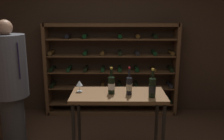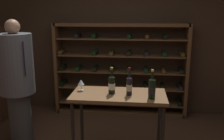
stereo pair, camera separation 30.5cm
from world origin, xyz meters
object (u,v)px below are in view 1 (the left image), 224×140
wine_glass_stemmed_center (79,84)px  wine_bottle_green_slim (111,84)px  wine_bottle_red_label (152,87)px  wine_rack (112,70)px  wine_bottle_amber_reserve (129,85)px  person_guest_blue_shirt (10,81)px  tasting_table (118,102)px

wine_glass_stemmed_center → wine_bottle_green_slim: bearing=-11.1°
wine_bottle_red_label → wine_glass_stemmed_center: bearing=166.7°
wine_rack → wine_bottle_amber_reserve: 1.70m
wine_bottle_green_slim → wine_glass_stemmed_center: size_ratio=2.33×
wine_rack → wine_bottle_green_slim: 1.65m
person_guest_blue_shirt → wine_bottle_amber_reserve: 1.69m
wine_bottle_red_label → wine_bottle_amber_reserve: wine_bottle_red_label is taller
tasting_table → person_guest_blue_shirt: person_guest_blue_shirt is taller
wine_rack → wine_glass_stemmed_center: bearing=-104.9°
wine_rack → wine_glass_stemmed_center: 1.62m
wine_glass_stemmed_center → wine_bottle_amber_reserve: bearing=-10.4°
wine_rack → tasting_table: size_ratio=2.11×
wine_rack → wine_bottle_amber_reserve: size_ratio=7.15×
wine_rack → person_guest_blue_shirt: person_guest_blue_shirt is taller
wine_rack → person_guest_blue_shirt: bearing=-137.7°
wine_bottle_green_slim → wine_glass_stemmed_center: 0.42m
tasting_table → wine_bottle_amber_reserve: bearing=-15.6°
wine_bottle_red_label → wine_bottle_green_slim: 0.51m
wine_bottle_green_slim → wine_bottle_amber_reserve: wine_bottle_amber_reserve is taller
wine_rack → tasting_table: wine_rack is taller
wine_glass_stemmed_center → tasting_table: bearing=-9.0°
tasting_table → wine_bottle_red_label: bearing=-18.5°
person_guest_blue_shirt → tasting_table: bearing=41.6°
person_guest_blue_shirt → wine_glass_stemmed_center: 1.04m
wine_glass_stemmed_center → wine_rack: bearing=75.1°
wine_bottle_amber_reserve → wine_glass_stemmed_center: (-0.63, 0.12, -0.02)m
wine_bottle_red_label → wine_glass_stemmed_center: (-0.90, 0.21, -0.02)m
tasting_table → person_guest_blue_shirt: bearing=167.3°
person_guest_blue_shirt → wine_bottle_amber_reserve: (1.64, -0.38, 0.06)m
person_guest_blue_shirt → wine_bottle_green_slim: person_guest_blue_shirt is taller
tasting_table → wine_bottle_amber_reserve: size_ratio=3.39×
wine_bottle_amber_reserve → wine_glass_stemmed_center: size_ratio=2.41×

